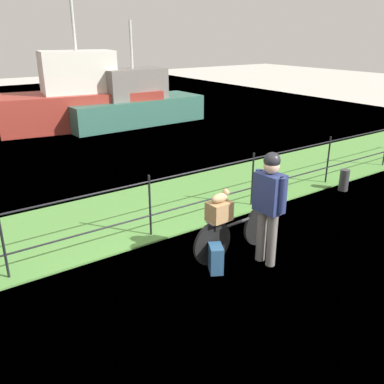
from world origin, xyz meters
TOP-DOWN VIEW (x-y plane):
  - ground_plane at (0.00, 0.00)m, footprint 60.00×60.00m
  - grass_strip at (0.00, 3.03)m, footprint 27.00×2.40m
  - harbor_water at (0.00, 10.41)m, footprint 30.00×30.00m
  - iron_fence at (0.00, 2.07)m, footprint 18.04×0.04m
  - bicycle_main at (0.77, 0.81)m, footprint 1.66×0.18m
  - wooden_crate at (0.41, 0.79)m, footprint 0.35×0.27m
  - terrier_dog at (0.43, 0.79)m, footprint 0.32×0.16m
  - cyclist_person at (0.96, 0.37)m, footprint 0.28×0.54m
  - backpack_on_paving at (0.21, 0.59)m, footprint 0.29×0.33m
  - mooring_bollard at (4.45, 1.57)m, footprint 0.20×0.20m
  - moored_boat_near at (2.29, 10.96)m, footprint 5.76×2.88m
  - moored_boat_far at (4.08, 10.37)m, footprint 5.18×1.99m

SIDE VIEW (x-z plane):
  - ground_plane at x=0.00m, z-range 0.00..0.00m
  - harbor_water at x=0.00m, z-range 0.00..0.00m
  - grass_strip at x=0.00m, z-range 0.00..0.03m
  - backpack_on_paving at x=0.21m, z-range 0.00..0.40m
  - mooring_bollard at x=4.45m, z-range 0.00..0.46m
  - bicycle_main at x=0.77m, z-range 0.02..0.69m
  - iron_fence at x=0.00m, z-range 0.09..1.17m
  - moored_boat_far at x=4.08m, z-range -1.07..2.50m
  - wooden_crate at x=0.41m, z-range 0.67..0.95m
  - moored_boat_near at x=2.29m, z-range -1.15..3.04m
  - cyclist_person at x=0.96m, z-range 0.16..1.84m
  - terrier_dog at x=0.43m, z-range 0.94..1.12m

